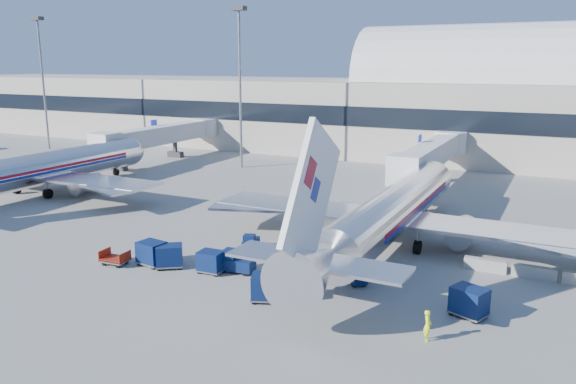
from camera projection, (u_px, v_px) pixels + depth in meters
The scene contains 20 objects.
ground at pixel (259, 244), 47.47m from camera, with size 260.00×260.00×0.00m, color gray.
terminal at pixel (347, 105), 100.44m from camera, with size 170.00×28.15×21.00m.
airliner_main at pixel (391, 212), 46.34m from camera, with size 32.00×37.26×12.07m.
airliner_mid at pixel (37, 170), 64.76m from camera, with size 32.00×37.26×12.07m.
jetbridge_near at pixel (433, 153), 70.06m from camera, with size 4.40×27.50×6.25m.
jetbridge_mid at pixel (166, 134), 88.48m from camera, with size 4.40×27.50×6.25m.
mast_far_west at pixel (41, 64), 96.57m from camera, with size 2.00×1.20×22.60m.
mast_west at pixel (240, 64), 79.02m from camera, with size 2.00×1.20×22.60m.
barrier_near at pixel (485, 265), 41.21m from camera, with size 3.00×0.55×0.90m, color #9E9E96.
barrier_mid at pixel (534, 272), 39.76m from camera, with size 3.00×0.55×0.90m, color #9E9E96.
tug_lead at pixel (236, 262), 40.95m from camera, with size 2.65×1.54×1.65m.
tug_right at pixel (354, 274), 39.00m from camera, with size 2.14×2.11×1.31m.
tug_left at pixel (250, 242), 45.99m from camera, with size 1.51×2.24×1.33m.
cart_train_a at pixel (211, 261), 40.74m from camera, with size 1.92×1.51×1.63m.
cart_train_b at pixel (169, 256), 41.74m from camera, with size 2.49×2.38×1.75m.
cart_train_c at pixel (152, 253), 42.27m from camera, with size 2.25×1.83×1.82m.
cart_solo_near at pixel (267, 287), 35.88m from camera, with size 2.46×2.21×1.78m.
cart_solo_far at pixel (469, 301), 33.66m from camera, with size 2.50×2.22×1.82m.
cart_open_red at pixel (115, 260), 42.50m from camera, with size 2.10×1.54×0.54m.
ramp_worker at pixel (428, 325), 30.75m from camera, with size 0.65×0.43×1.78m, color #D5E618.
Camera 1 is at (22.57, -39.32, 14.93)m, focal length 35.00 mm.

